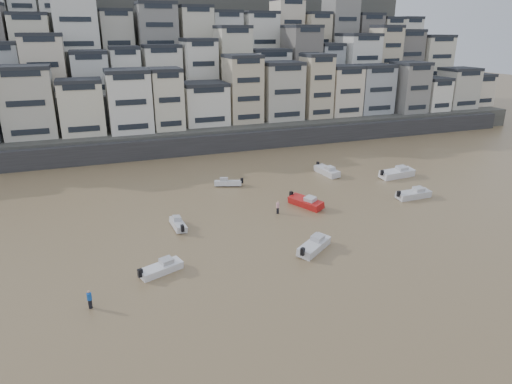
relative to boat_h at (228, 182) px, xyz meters
name	(u,v)px	position (x,y,z in m)	size (l,w,h in m)	color
harbor_wall	(209,144)	(2.47, 20.38, 1.14)	(140.00, 3.00, 3.50)	#38383A
hillside	(186,67)	(7.20, 60.22, 12.40)	(141.04, 66.00, 50.00)	#4C4C47
boat_h	(228,182)	(0.00, 0.00, 0.00)	(4.49, 1.47, 1.22)	silver
boat_f	(178,223)	(-10.18, -12.85, -0.03)	(4.30, 1.41, 1.17)	silver
boat_g	(397,172)	(26.71, -5.41, 0.29)	(6.61, 2.16, 1.80)	silver
boat_i	(327,170)	(16.91, -0.12, 0.19)	(5.86, 1.92, 1.60)	silver
boat_j	(161,267)	(-13.86, -23.00, 0.03)	(4.72, 1.54, 1.29)	white
boat_d	(414,193)	(22.96, -14.24, 0.15)	(5.60, 1.83, 1.53)	silver
boat_a	(314,244)	(2.33, -23.88, 0.14)	(5.50, 1.80, 1.50)	silver
boat_e	(306,201)	(7.25, -11.90, 0.15)	(5.61, 1.83, 1.53)	#B21715
person_blue	(90,299)	(-20.50, -26.87, 0.26)	(0.44, 0.44, 1.74)	#1750B1
person_pink	(278,207)	(2.76, -12.86, 0.26)	(0.44, 0.44, 1.74)	#E2A0AC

